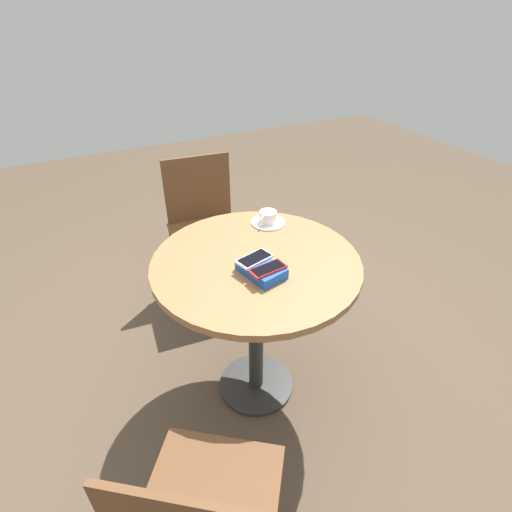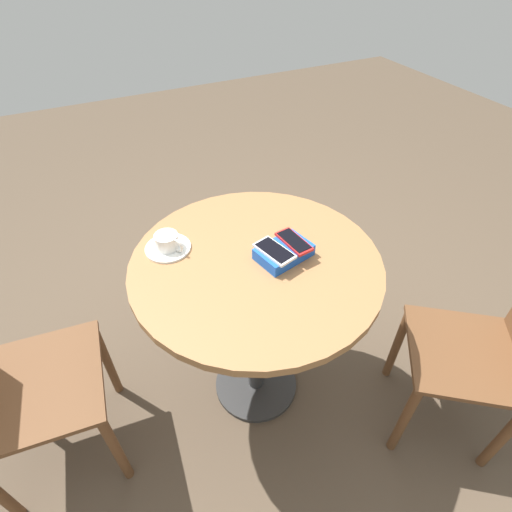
{
  "view_description": "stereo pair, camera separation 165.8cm",
  "coord_description": "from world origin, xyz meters",
  "px_view_note": "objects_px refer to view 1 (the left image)",
  "views": [
    {
      "loc": [
        -1.19,
        0.6,
        1.7
      ],
      "look_at": [
        0.0,
        0.0,
        0.8
      ],
      "focal_mm": 28.0,
      "sensor_mm": 36.0,
      "label": 1
    },
    {
      "loc": [
        0.44,
        0.9,
        1.68
      ],
      "look_at": [
        0.0,
        0.0,
        0.8
      ],
      "focal_mm": 28.0,
      "sensor_mm": 36.0,
      "label": 2
    }
  ],
  "objects_px": {
    "phone_white": "(255,259)",
    "saucer": "(268,222)",
    "phone_red": "(268,269)",
    "phone_box": "(261,269)",
    "chair_far_side": "(206,228)",
    "coffee_cup": "(268,217)",
    "round_table": "(256,287)"
  },
  "relations": [
    {
      "from": "phone_box",
      "to": "chair_far_side",
      "type": "bearing_deg",
      "value": -6.7
    },
    {
      "from": "round_table",
      "to": "phone_box",
      "type": "xyz_separation_m",
      "value": [
        -0.09,
        0.02,
        0.16
      ]
    },
    {
      "from": "phone_white",
      "to": "saucer",
      "type": "distance_m",
      "value": 0.38
    },
    {
      "from": "saucer",
      "to": "chair_far_side",
      "type": "distance_m",
      "value": 0.7
    },
    {
      "from": "saucer",
      "to": "coffee_cup",
      "type": "bearing_deg",
      "value": 122.33
    },
    {
      "from": "phone_red",
      "to": "phone_box",
      "type": "bearing_deg",
      "value": 8.71
    },
    {
      "from": "phone_white",
      "to": "saucer",
      "type": "height_order",
      "value": "phone_white"
    },
    {
      "from": "phone_white",
      "to": "saucer",
      "type": "relative_size",
      "value": 0.98
    },
    {
      "from": "coffee_cup",
      "to": "chair_far_side",
      "type": "height_order",
      "value": "chair_far_side"
    },
    {
      "from": "phone_red",
      "to": "coffee_cup",
      "type": "bearing_deg",
      "value": -28.2
    },
    {
      "from": "saucer",
      "to": "phone_box",
      "type": "bearing_deg",
      "value": 148.01
    },
    {
      "from": "round_table",
      "to": "coffee_cup",
      "type": "relative_size",
      "value": 8.31
    },
    {
      "from": "phone_red",
      "to": "phone_white",
      "type": "xyz_separation_m",
      "value": [
        0.08,
        0.01,
        -0.0
      ]
    },
    {
      "from": "phone_red",
      "to": "phone_white",
      "type": "height_order",
      "value": "same"
    },
    {
      "from": "round_table",
      "to": "saucer",
      "type": "distance_m",
      "value": 0.34
    },
    {
      "from": "phone_box",
      "to": "coffee_cup",
      "type": "height_order",
      "value": "coffee_cup"
    },
    {
      "from": "round_table",
      "to": "saucer",
      "type": "xyz_separation_m",
      "value": [
        0.25,
        -0.19,
        0.14
      ]
    },
    {
      "from": "coffee_cup",
      "to": "chair_far_side",
      "type": "relative_size",
      "value": 0.12
    },
    {
      "from": "round_table",
      "to": "chair_far_side",
      "type": "xyz_separation_m",
      "value": [
        0.86,
        -0.09,
        -0.17
      ]
    },
    {
      "from": "phone_white",
      "to": "phone_box",
      "type": "bearing_deg",
      "value": -168.7
    },
    {
      "from": "phone_red",
      "to": "chair_far_side",
      "type": "height_order",
      "value": "chair_far_side"
    },
    {
      "from": "chair_far_side",
      "to": "phone_red",
      "type": "bearing_deg",
      "value": 173.93
    },
    {
      "from": "chair_far_side",
      "to": "phone_white",
      "type": "bearing_deg",
      "value": 172.49
    },
    {
      "from": "phone_box",
      "to": "coffee_cup",
      "type": "relative_size",
      "value": 1.96
    },
    {
      "from": "coffee_cup",
      "to": "phone_box",
      "type": "bearing_deg",
      "value": 148.19
    },
    {
      "from": "phone_red",
      "to": "saucer",
      "type": "bearing_deg",
      "value": -28.39
    },
    {
      "from": "phone_box",
      "to": "phone_white",
      "type": "distance_m",
      "value": 0.05
    },
    {
      "from": "phone_box",
      "to": "chair_far_side",
      "type": "height_order",
      "value": "chair_far_side"
    },
    {
      "from": "phone_white",
      "to": "round_table",
      "type": "bearing_deg",
      "value": -31.88
    },
    {
      "from": "round_table",
      "to": "chair_far_side",
      "type": "distance_m",
      "value": 0.89
    },
    {
      "from": "coffee_cup",
      "to": "chair_far_side",
      "type": "distance_m",
      "value": 0.71
    },
    {
      "from": "phone_white",
      "to": "saucer",
      "type": "bearing_deg",
      "value": -36.4
    }
  ]
}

